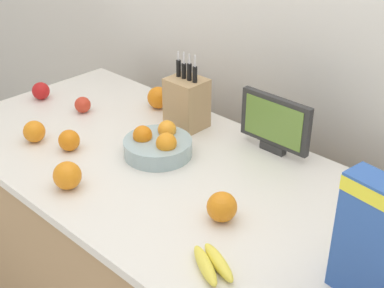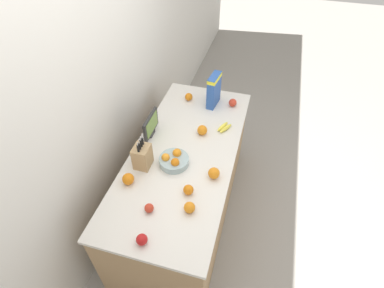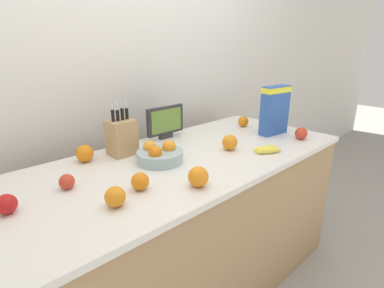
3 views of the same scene
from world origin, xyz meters
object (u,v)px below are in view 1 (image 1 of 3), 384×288
(small_monitor, at_px, (275,123))
(banana_bunch, at_px, (212,264))
(knife_block, at_px, (187,102))
(orange_by_cereal, at_px, (34,131))
(cereal_box, at_px, (382,242))
(orange_front_left, at_px, (69,140))
(apple_leftmost, at_px, (41,91))
(fruit_bowl, at_px, (158,145))
(orange_front_center, at_px, (222,207))
(apple_near_bananas, at_px, (83,105))
(orange_back_center, at_px, (158,98))
(orange_mid_right, at_px, (67,175))

(small_monitor, relative_size, banana_bunch, 1.61)
(knife_block, xyz_separation_m, orange_by_cereal, (-0.31, -0.47, -0.06))
(cereal_box, xyz_separation_m, banana_bunch, (-0.34, -0.18, -0.16))
(knife_block, xyz_separation_m, orange_front_left, (-0.17, -0.42, -0.06))
(apple_leftmost, height_order, orange_by_cereal, orange_by_cereal)
(cereal_box, xyz_separation_m, fruit_bowl, (-0.87, 0.12, -0.14))
(cereal_box, distance_m, orange_front_center, 0.48)
(fruit_bowl, distance_m, orange_front_left, 0.32)
(banana_bunch, height_order, apple_leftmost, apple_leftmost)
(apple_near_bananas, height_order, orange_by_cereal, orange_by_cereal)
(fruit_bowl, height_order, orange_by_cereal, fruit_bowl)
(apple_leftmost, bearing_deg, apple_near_bananas, 10.78)
(apple_leftmost, height_order, orange_front_center, orange_front_center)
(apple_leftmost, relative_size, apple_near_bananas, 1.14)
(cereal_box, relative_size, orange_back_center, 3.58)
(banana_bunch, xyz_separation_m, orange_back_center, (-0.80, 0.57, 0.03))
(orange_mid_right, distance_m, orange_front_center, 0.50)
(apple_leftmost, relative_size, orange_front_left, 0.98)
(orange_front_left, xyz_separation_m, orange_back_center, (-0.03, 0.46, 0.01))
(cereal_box, relative_size, orange_front_left, 4.24)
(fruit_bowl, bearing_deg, small_monitor, 47.00)
(orange_back_center, relative_size, orange_front_center, 1.01)
(apple_near_bananas, height_order, orange_back_center, orange_back_center)
(fruit_bowl, bearing_deg, knife_block, 109.79)
(orange_front_left, relative_size, orange_back_center, 0.85)
(orange_back_center, bearing_deg, orange_mid_right, -69.22)
(knife_block, height_order, cereal_box, cereal_box)
(small_monitor, bearing_deg, orange_front_left, -137.10)
(small_monitor, bearing_deg, apple_leftmost, -162.14)
(apple_near_bananas, distance_m, orange_back_center, 0.31)
(knife_block, distance_m, orange_by_cereal, 0.57)
(fruit_bowl, xyz_separation_m, orange_by_cereal, (-0.40, -0.24, 0.00))
(knife_block, relative_size, apple_near_bananas, 4.55)
(fruit_bowl, relative_size, orange_mid_right, 2.66)
(small_monitor, relative_size, apple_leftmost, 3.70)
(apple_leftmost, relative_size, orange_by_cereal, 0.93)
(cereal_box, relative_size, apple_leftmost, 4.33)
(apple_near_bananas, bearing_deg, orange_back_center, 51.83)
(apple_leftmost, distance_m, orange_front_left, 0.49)
(knife_block, xyz_separation_m, banana_bunch, (0.61, -0.53, -0.08))
(apple_leftmost, bearing_deg, orange_front_center, -5.62)
(small_monitor, relative_size, cereal_box, 0.85)
(fruit_bowl, height_order, apple_near_bananas, fruit_bowl)
(small_monitor, height_order, orange_front_left, small_monitor)
(cereal_box, relative_size, banana_bunch, 1.88)
(orange_by_cereal, bearing_deg, orange_front_left, 19.19)
(orange_front_left, bearing_deg, fruit_bowl, 37.68)
(knife_block, bearing_deg, apple_near_bananas, -152.37)
(banana_bunch, height_order, orange_mid_right, orange_mid_right)
(fruit_bowl, xyz_separation_m, banana_bunch, (0.52, -0.30, -0.02))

